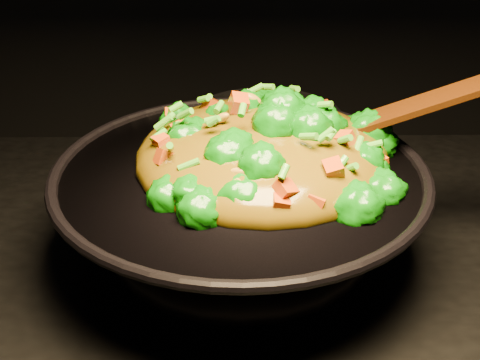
{
  "coord_description": "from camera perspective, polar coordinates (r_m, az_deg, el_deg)",
  "views": [
    {
      "loc": [
        -0.1,
        -0.54,
        1.37
      ],
      "look_at": [
        -0.09,
        0.12,
        1.0
      ],
      "focal_mm": 50.0,
      "sensor_mm": 36.0,
      "label": 1
    }
  ],
  "objects": [
    {
      "name": "wok",
      "position": [
        0.77,
        0.01,
        -3.12
      ],
      "size": [
        0.55,
        0.55,
        0.12
      ],
      "primitive_type": null,
      "rotation": [
        0.0,
        0.0,
        0.44
      ],
      "color": "black",
      "rests_on": "stovetop"
    },
    {
      "name": "stir_fry",
      "position": [
        0.75,
        1.94,
        4.96
      ],
      "size": [
        0.34,
        0.34,
        0.1
      ],
      "primitive_type": null,
      "rotation": [
        0.0,
        0.0,
        -0.18
      ],
      "color": "#0E7208",
      "rests_on": "wok"
    },
    {
      "name": "spatula",
      "position": [
        0.79,
        12.33,
        5.36
      ],
      "size": [
        0.26,
        0.06,
        0.11
      ],
      "primitive_type": "cube",
      "rotation": [
        0.0,
        -0.38,
        -0.09
      ],
      "color": "#330E05",
      "rests_on": "wok"
    },
    {
      "name": "back_pot",
      "position": [
        0.92,
        2.16,
        2.32
      ],
      "size": [
        0.24,
        0.24,
        0.11
      ],
      "primitive_type": "cylinder",
      "rotation": [
        0.0,
        0.0,
        0.21
      ],
      "color": "black",
      "rests_on": "stovetop"
    }
  ]
}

